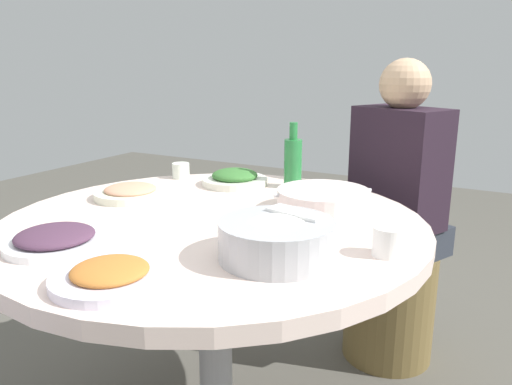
% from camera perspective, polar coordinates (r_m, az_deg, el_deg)
% --- Properties ---
extents(round_dining_table, '(1.24, 1.24, 0.76)m').
position_cam_1_polar(round_dining_table, '(1.50, -4.91, -6.18)').
color(round_dining_table, '#99999E').
rests_on(round_dining_table, ground).
extents(rice_bowl, '(0.27, 0.27, 0.10)m').
position_cam_1_polar(rice_bowl, '(1.16, 2.38, -5.34)').
color(rice_bowl, '#B2B5BA').
rests_on(rice_bowl, round_dining_table).
extents(soup_bowl, '(0.29, 0.29, 0.07)m').
position_cam_1_polar(soup_bowl, '(1.55, 7.66, -0.93)').
color(soup_bowl, white).
rests_on(soup_bowl, round_dining_table).
extents(dish_shrimp, '(0.24, 0.24, 0.05)m').
position_cam_1_polar(dish_shrimp, '(1.74, -14.11, 0.05)').
color(dish_shrimp, silver).
rests_on(dish_shrimp, round_dining_table).
extents(dish_greens, '(0.24, 0.24, 0.06)m').
position_cam_1_polar(dish_greens, '(1.87, -2.43, 1.62)').
color(dish_greens, silver).
rests_on(dish_greens, round_dining_table).
extents(dish_eggplant, '(0.25, 0.25, 0.05)m').
position_cam_1_polar(dish_eggplant, '(1.34, -21.91, -4.93)').
color(dish_eggplant, white).
rests_on(dish_eggplant, round_dining_table).
extents(dish_tofu_braise, '(0.25, 0.25, 0.05)m').
position_cam_1_polar(dish_tofu_braise, '(1.09, -16.27, -9.00)').
color(dish_tofu_braise, silver).
rests_on(dish_tofu_braise, round_dining_table).
extents(green_bottle, '(0.06, 0.06, 0.24)m').
position_cam_1_polar(green_bottle, '(1.82, 4.23, 3.56)').
color(green_bottle, '#287E3C').
rests_on(green_bottle, round_dining_table).
extents(tea_cup_near, '(0.07, 0.07, 0.06)m').
position_cam_1_polar(tea_cup_near, '(2.00, -8.56, 2.48)').
color(tea_cup_near, white).
rests_on(tea_cup_near, round_dining_table).
extents(tea_cup_far, '(0.07, 0.07, 0.07)m').
position_cam_1_polar(tea_cup_far, '(1.22, 14.78, -5.42)').
color(tea_cup_far, white).
rests_on(tea_cup_far, round_dining_table).
extents(stool_for_diner_left, '(0.36, 0.36, 0.46)m').
position_cam_1_polar(stool_for_diner_left, '(2.20, 14.91, -12.21)').
color(stool_for_diner_left, brown).
rests_on(stool_for_diner_left, ground).
extents(diner_left, '(0.43, 0.44, 0.76)m').
position_cam_1_polar(diner_left, '(2.01, 15.92, 1.85)').
color(diner_left, '#2D333D').
rests_on(diner_left, stool_for_diner_left).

